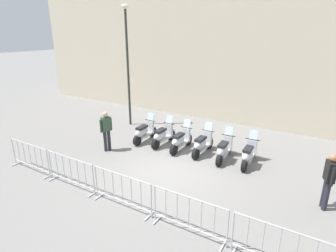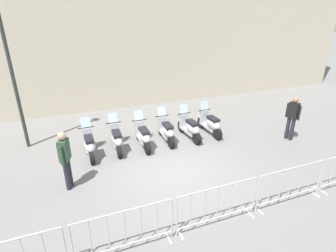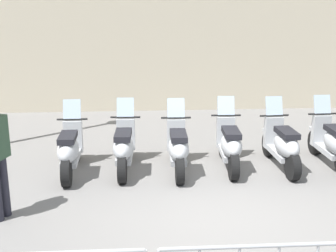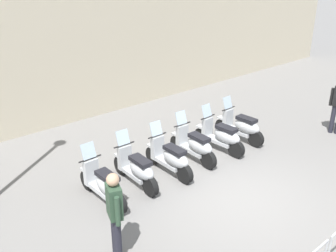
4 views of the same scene
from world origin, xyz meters
TOP-DOWN VIEW (x-y plane):
  - ground_plane at (0.00, 0.00)m, footprint 120.00×120.00m
  - motorcycle_0 at (-2.60, 1.62)m, footprint 0.60×1.72m
  - motorcycle_1 at (-1.66, 1.82)m, footprint 0.56×1.73m
  - motorcycle_2 at (-0.70, 1.83)m, footprint 0.57×1.73m
  - motorcycle_3 at (0.23, 2.06)m, footprint 0.56×1.73m
  - motorcycle_4 at (1.20, 2.10)m, footprint 0.65×1.72m
  - motorcycle_5 at (2.14, 2.28)m, footprint 0.63×1.72m
  - barrier_segment_0 at (-3.98, -2.98)m, footprint 2.05×0.66m
  - barrier_segment_1 at (-1.84, -2.72)m, footprint 2.05×0.66m
  - barrier_segment_2 at (0.29, -2.47)m, footprint 2.05×0.66m
  - barrier_segment_3 at (2.43, -2.22)m, footprint 2.05×0.66m
  - barrier_segment_4 at (4.57, -1.96)m, footprint 2.05×0.66m
  - street_lamp at (-4.84, 2.97)m, footprint 0.36×0.36m
  - officer_near_row_end at (-3.15, -0.08)m, footprint 0.30×0.54m
  - officer_mid_plaza at (4.95, 1.06)m, footprint 0.35×0.50m

SIDE VIEW (x-z plane):
  - ground_plane at x=0.00m, z-range 0.00..0.00m
  - motorcycle_0 at x=-2.60m, z-range -0.16..1.07m
  - motorcycle_1 at x=-1.66m, z-range -0.16..1.07m
  - motorcycle_2 at x=-0.70m, z-range -0.16..1.07m
  - motorcycle_3 at x=0.23m, z-range -0.16..1.07m
  - motorcycle_4 at x=1.20m, z-range -0.16..1.07m
  - motorcycle_5 at x=2.14m, z-range -0.16..1.07m
  - barrier_segment_0 at x=-3.98m, z-range -0.01..1.06m
  - barrier_segment_1 at x=-1.84m, z-range -0.01..1.06m
  - barrier_segment_2 at x=0.29m, z-range -0.01..1.06m
  - barrier_segment_3 at x=2.43m, z-range -0.01..1.06m
  - barrier_segment_4 at x=4.57m, z-range -0.01..1.06m
  - officer_near_row_end at x=-3.15m, z-range 0.12..1.85m
  - officer_mid_plaza at x=4.95m, z-range 0.12..1.85m
  - street_lamp at x=-4.84m, z-range 0.61..6.65m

